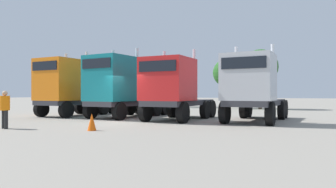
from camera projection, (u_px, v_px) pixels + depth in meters
ground at (121, 122)px, 16.60m from camera, size 200.00×200.00×0.00m
semi_truck_orange at (66, 87)px, 20.96m from camera, size 2.77×5.97×4.34m
semi_truck_teal at (117, 87)px, 19.39m from camera, size 3.03×6.39×4.34m
semi_truck_red at (173, 88)px, 17.54m from camera, size 2.62×5.78×4.02m
semi_truck_silver at (252, 88)px, 16.42m from camera, size 2.72×6.44×4.07m
visitor_in_hivis at (5, 107)px, 13.54m from camera, size 0.51×0.51×1.63m
traffic_cone_near at (92, 122)px, 12.85m from camera, size 0.36×0.36×0.70m
oak_far_left at (172, 75)px, 36.08m from camera, size 3.30×3.30×5.30m
oak_far_centre at (227, 73)px, 32.41m from camera, size 2.86×2.86×5.09m
oak_far_right at (260, 67)px, 30.86m from camera, size 3.46×3.46×5.84m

